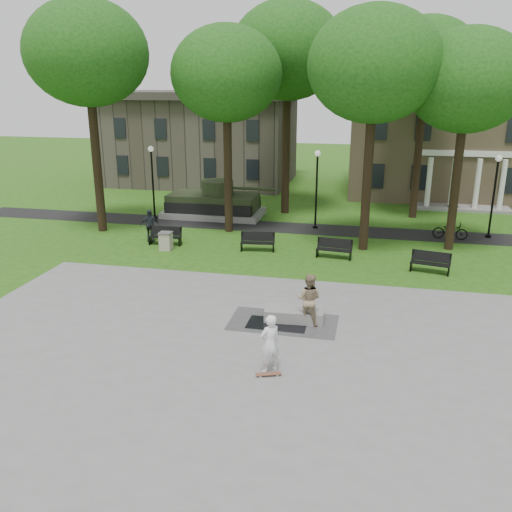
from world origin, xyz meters
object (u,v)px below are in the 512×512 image
at_px(concrete_block, 294,314).
at_px(trash_bin, 166,241).
at_px(cyclist, 451,224).
at_px(friend_watching, 309,299).
at_px(park_bench_0, 165,235).
at_px(skateboarder, 270,344).

relative_size(concrete_block, trash_bin, 2.29).
bearing_deg(cyclist, concrete_block, 156.51).
height_order(friend_watching, cyclist, cyclist).
bearing_deg(friend_watching, cyclist, -108.28).
relative_size(park_bench_0, trash_bin, 1.90).
height_order(friend_watching, park_bench_0, friend_watching).
relative_size(skateboarder, trash_bin, 1.98).
bearing_deg(concrete_block, skateboarder, -92.64).
bearing_deg(park_bench_0, trash_bin, -70.75).
distance_m(concrete_block, park_bench_0, 11.87).
height_order(skateboarder, cyclist, cyclist).
bearing_deg(concrete_block, cyclist, 61.28).
xyz_separation_m(concrete_block, skateboarder, (-0.18, -3.97, 0.72)).
xyz_separation_m(skateboarder, cyclist, (7.23, 16.83, -0.11)).
bearing_deg(friend_watching, concrete_block, -15.25).
relative_size(cyclist, trash_bin, 2.20).
distance_m(skateboarder, park_bench_0, 14.83).
relative_size(friend_watching, cyclist, 0.92).
bearing_deg(skateboarder, friend_watching, -142.75).
distance_m(skateboarder, trash_bin, 13.87).
relative_size(skateboarder, cyclist, 0.90).
bearing_deg(park_bench_0, cyclist, 12.97).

